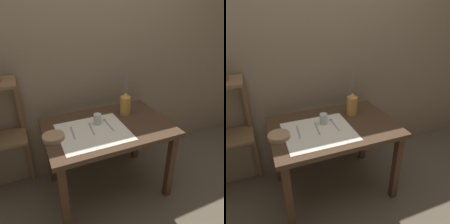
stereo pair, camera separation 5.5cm
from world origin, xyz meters
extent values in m
plane|color=brown|center=(0.00, 0.00, 0.00)|extent=(12.00, 12.00, 0.00)
cube|color=#7A6B56|center=(0.00, 0.49, 1.20)|extent=(7.00, 0.06, 2.40)
cube|color=#422D1E|center=(0.00, 0.00, 0.71)|extent=(1.10, 0.77, 0.04)
cube|color=#422D1E|center=(-0.49, -0.32, 0.34)|extent=(0.06, 0.06, 0.69)
cube|color=#422D1E|center=(0.49, -0.32, 0.34)|extent=(0.06, 0.06, 0.69)
cube|color=#422D1E|center=(-0.49, 0.32, 0.34)|extent=(0.06, 0.06, 0.69)
cube|color=#422D1E|center=(0.49, 0.32, 0.34)|extent=(0.06, 0.06, 0.69)
cube|color=brown|center=(-0.69, 0.42, 0.58)|extent=(0.04, 0.04, 1.15)
cube|color=silver|center=(-0.15, -0.06, 0.73)|extent=(0.57, 0.51, 0.00)
cylinder|color=#B7843D|center=(0.24, 0.13, 0.82)|extent=(0.10, 0.10, 0.18)
cone|color=#B7843D|center=(0.24, 0.13, 0.93)|extent=(0.07, 0.07, 0.04)
cylinder|color=slate|center=(0.26, 0.14, 1.06)|extent=(0.03, 0.02, 0.21)
cylinder|color=slate|center=(0.24, 0.13, 1.02)|extent=(0.02, 0.01, 0.14)
cylinder|color=slate|center=(0.25, 0.13, 1.05)|extent=(0.01, 0.05, 0.19)
cylinder|color=slate|center=(0.23, 0.13, 1.06)|extent=(0.05, 0.02, 0.21)
cylinder|color=#9E7F5B|center=(-0.47, -0.04, 0.75)|extent=(0.17, 0.17, 0.04)
cylinder|color=#B7C1BC|center=(-0.07, 0.05, 0.78)|extent=(0.07, 0.07, 0.09)
cube|color=#939399|center=(-0.31, -0.01, 0.73)|extent=(0.03, 0.21, 0.00)
cube|color=#939399|center=(-0.15, -0.01, 0.73)|extent=(0.03, 0.21, 0.00)
cube|color=#939399|center=(0.01, -0.02, 0.73)|extent=(0.01, 0.21, 0.00)
sphere|color=#939399|center=(0.01, 0.08, 0.74)|extent=(0.02, 0.02, 0.02)
camera|label=1|loc=(-0.64, -1.55, 1.69)|focal=35.00mm
camera|label=2|loc=(-0.58, -1.57, 1.69)|focal=35.00mm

